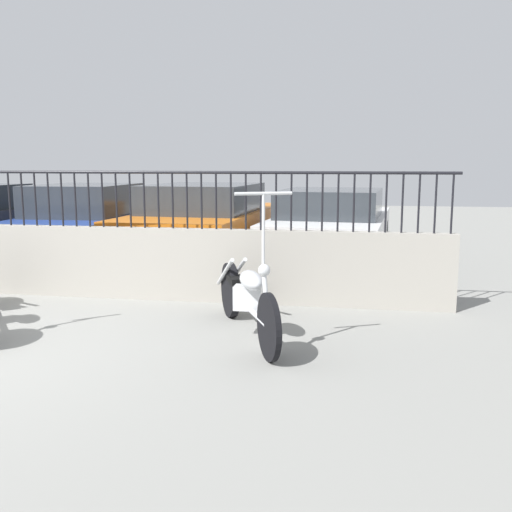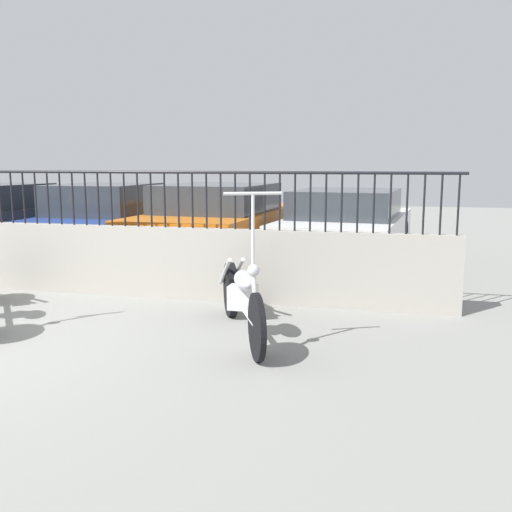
% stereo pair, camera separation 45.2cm
% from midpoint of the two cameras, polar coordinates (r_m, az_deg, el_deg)
% --- Properties ---
extents(low_wall, '(9.85, 0.18, 0.92)m').
position_cam_midpoint_polar(low_wall, '(7.95, -16.03, -0.27)').
color(low_wall, '#9E998E').
rests_on(low_wall, ground_plane).
extents(fence_railing, '(9.85, 0.04, 0.71)m').
position_cam_midpoint_polar(fence_railing, '(7.86, -16.33, 6.51)').
color(fence_railing, black).
rests_on(fence_railing, low_wall).
extents(motorcycle_silver, '(1.04, 2.02, 1.48)m').
position_cam_midpoint_polar(motorcycle_silver, '(5.79, 0.69, -3.87)').
color(motorcycle_silver, black).
rests_on(motorcycle_silver, ground_plane).
extents(car_blue, '(1.91, 4.30, 1.35)m').
position_cam_midpoint_polar(car_blue, '(11.08, -13.39, 3.54)').
color(car_blue, black).
rests_on(car_blue, ground_plane).
extents(car_orange, '(2.10, 4.62, 1.38)m').
position_cam_midpoint_polar(car_orange, '(9.93, -2.15, 3.30)').
color(car_orange, black).
rests_on(car_orange, ground_plane).
extents(car_white, '(2.19, 4.37, 1.29)m').
position_cam_midpoint_polar(car_white, '(10.03, 10.40, 2.96)').
color(car_white, black).
rests_on(car_white, ground_plane).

